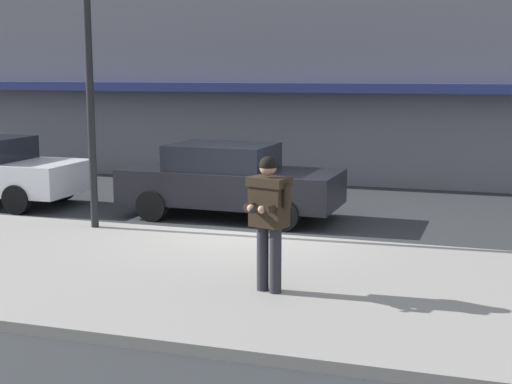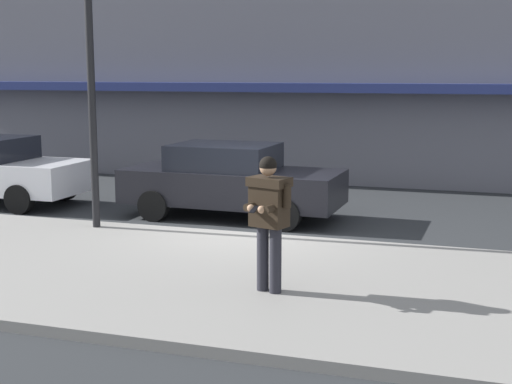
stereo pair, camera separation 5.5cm
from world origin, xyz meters
TOP-DOWN VIEW (x-y plane):
  - ground_plane at (0.00, 0.00)m, footprint 80.00×80.00m
  - sidewalk at (1.00, -2.85)m, footprint 32.00×5.30m
  - curb_paint_line at (1.00, 0.05)m, footprint 28.00×0.12m
  - parked_sedan_mid at (-0.88, 1.57)m, footprint 4.55×2.02m
  - man_texting_on_phone at (1.48, -3.47)m, footprint 0.63×0.64m
  - street_lamp_post at (-2.76, -0.65)m, footprint 0.36×0.36m

SIDE VIEW (x-z plane):
  - ground_plane at x=0.00m, z-range 0.00..0.00m
  - curb_paint_line at x=1.00m, z-range 0.00..0.01m
  - sidewalk at x=1.00m, z-range 0.00..0.14m
  - parked_sedan_mid at x=-0.88m, z-range 0.02..1.56m
  - man_texting_on_phone at x=1.48m, z-range 0.35..2.15m
  - street_lamp_post at x=-2.76m, z-range 0.70..5.58m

